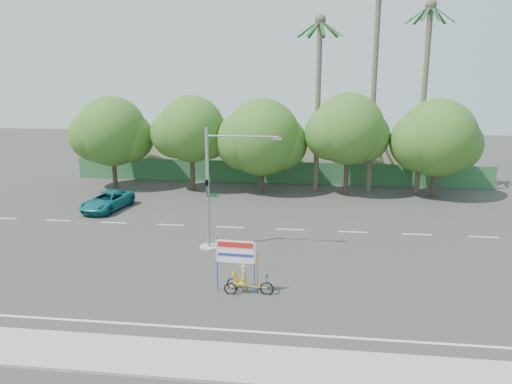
# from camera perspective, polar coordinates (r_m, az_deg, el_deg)

# --- Properties ---
(ground) EXTENTS (120.00, 120.00, 0.00)m
(ground) POSITION_cam_1_polar(r_m,az_deg,el_deg) (25.27, -1.74, -9.73)
(ground) COLOR #33302D
(ground) RESTS_ON ground
(sidewalk_near) EXTENTS (50.00, 2.40, 0.12)m
(sidewalk_near) POSITION_cam_1_polar(r_m,az_deg,el_deg) (18.72, -5.48, -18.64)
(sidewalk_near) COLOR gray
(sidewalk_near) RESTS_ON ground
(fence) EXTENTS (38.00, 0.08, 2.00)m
(fence) POSITION_cam_1_polar(r_m,az_deg,el_deg) (45.45, 2.45, 2.24)
(fence) COLOR #336B3D
(fence) RESTS_ON ground
(building_left) EXTENTS (12.00, 8.00, 4.00)m
(building_left) POSITION_cam_1_polar(r_m,az_deg,el_deg) (51.40, -8.33, 4.59)
(building_left) COLOR beige
(building_left) RESTS_ON ground
(building_right) EXTENTS (14.00, 8.00, 3.60)m
(building_right) POSITION_cam_1_polar(r_m,az_deg,el_deg) (49.77, 12.14, 3.89)
(building_right) COLOR beige
(building_right) RESTS_ON ground
(tree_far_left) EXTENTS (7.14, 6.00, 7.96)m
(tree_far_left) POSITION_cam_1_polar(r_m,az_deg,el_deg) (44.87, -16.20, 6.43)
(tree_far_left) COLOR #473828
(tree_far_left) RESTS_ON ground
(tree_left) EXTENTS (6.66, 5.60, 8.07)m
(tree_left) POSITION_cam_1_polar(r_m,az_deg,el_deg) (42.56, -7.46, 6.89)
(tree_left) COLOR #473828
(tree_left) RESTS_ON ground
(tree_center) EXTENTS (7.62, 6.40, 7.85)m
(tree_center) POSITION_cam_1_polar(r_m,az_deg,el_deg) (41.54, 0.63, 6.01)
(tree_center) COLOR #473828
(tree_center) RESTS_ON ground
(tree_right) EXTENTS (6.90, 5.80, 8.36)m
(tree_right) POSITION_cam_1_polar(r_m,az_deg,el_deg) (41.24, 10.42, 6.81)
(tree_right) COLOR #473828
(tree_right) RESTS_ON ground
(tree_far_right) EXTENTS (7.38, 6.20, 7.94)m
(tree_far_right) POSITION_cam_1_polar(r_m,az_deg,el_deg) (42.28, 19.93, 5.57)
(tree_far_right) COLOR #473828
(tree_far_right) RESTS_ON ground
(palm_tall) EXTENTS (3.73, 3.79, 17.45)m
(palm_tall) POSITION_cam_1_polar(r_m,az_deg,el_deg) (42.61, 13.46, 13.93)
(palm_tall) COLOR #70604C
(palm_tall) RESTS_ON ground
(palm_mid) EXTENTS (3.73, 3.79, 15.45)m
(palm_mid) POSITION_cam_1_polar(r_m,az_deg,el_deg) (43.21, 18.78, 12.16)
(palm_mid) COLOR #70604C
(palm_mid) RESTS_ON ground
(palm_short) EXTENTS (3.73, 3.79, 14.45)m
(palm_short) POSITION_cam_1_polar(r_m,az_deg,el_deg) (42.41, 7.15, 12.03)
(palm_short) COLOR #70604C
(palm_short) RESTS_ON ground
(traffic_signal) EXTENTS (4.72, 1.10, 7.00)m
(traffic_signal) POSITION_cam_1_polar(r_m,az_deg,el_deg) (28.42, -4.91, -0.87)
(traffic_signal) COLOR gray
(traffic_signal) RESTS_ON ground
(trike_billboard) EXTENTS (2.71, 0.65, 2.66)m
(trike_billboard) POSITION_cam_1_polar(r_m,az_deg,el_deg) (23.25, -1.71, -9.02)
(trike_billboard) COLOR black
(trike_billboard) RESTS_ON ground
(pickup_truck) EXTENTS (2.95, 5.12, 1.34)m
(pickup_truck) POSITION_cam_1_polar(r_m,az_deg,el_deg) (38.42, -16.65, -0.99)
(pickup_truck) COLOR #106771
(pickup_truck) RESTS_ON ground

